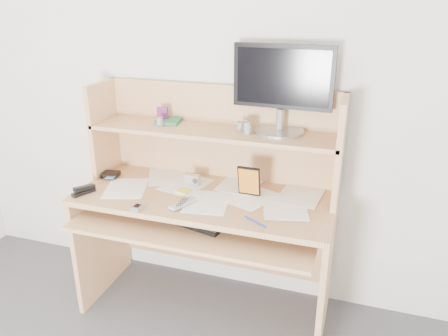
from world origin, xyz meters
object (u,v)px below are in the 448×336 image
(tv_remote, at_px, (182,203))
(game_case, at_px, (249,181))
(desk, at_px, (209,198))
(monitor, at_px, (282,86))
(keyboard, at_px, (187,217))

(tv_remote, xyz_separation_m, game_case, (0.30, 0.21, 0.08))
(desk, bearing_deg, monitor, 21.71)
(tv_remote, bearing_deg, game_case, 58.47)
(keyboard, height_order, game_case, game_case)
(tv_remote, height_order, monitor, monitor)
(game_case, relative_size, monitor, 0.32)
(monitor, bearing_deg, game_case, -123.73)
(desk, distance_m, tv_remote, 0.25)
(desk, height_order, keyboard, desk)
(keyboard, bearing_deg, monitor, 52.31)
(game_case, xyz_separation_m, monitor, (0.12, 0.17, 0.48))
(keyboard, relative_size, monitor, 0.92)
(keyboard, xyz_separation_m, monitor, (0.42, 0.34, 0.66))
(tv_remote, bearing_deg, keyboard, 109.30)
(keyboard, height_order, monitor, monitor)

